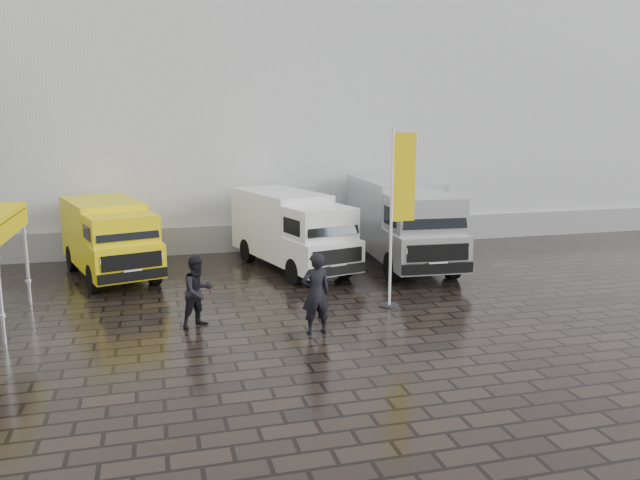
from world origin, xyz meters
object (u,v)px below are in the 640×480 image
object	(u,v)px
van_white	(292,232)
wheelie_bin	(434,230)
van_silver	(401,224)
person_front	(316,293)
van_yellow	(110,240)
flagpole	(398,208)
person_tent	(198,292)

from	to	relation	value
van_white	wheelie_bin	bearing A→B (deg)	8.97
van_silver	person_front	bearing A→B (deg)	-123.58
van_yellow	van_white	distance (m)	5.67
van_yellow	flagpole	bearing A→B (deg)	-51.31
wheelie_bin	person_tent	size ratio (longest dim) A/B	0.66
van_silver	wheelie_bin	xyz separation A→B (m)	(2.70, 3.13, -0.85)
van_yellow	person_tent	xyz separation A→B (m)	(2.28, -5.51, -0.32)
person_front	person_tent	xyz separation A→B (m)	(-2.54, 1.18, -0.09)
van_yellow	flagpole	size ratio (longest dim) A/B	1.08
person_tent	person_front	bearing A→B (deg)	-56.67
van_yellow	person_tent	world-z (taller)	van_yellow
van_yellow	flagpole	xyz separation A→B (m)	(7.39, -5.15, 1.42)
van_white	van_silver	xyz separation A→B (m)	(3.64, -0.36, 0.17)
wheelie_bin	person_front	world-z (taller)	person_front
van_yellow	van_silver	world-z (taller)	van_silver
van_silver	flagpole	size ratio (longest dim) A/B	1.39
van_yellow	van_silver	bearing A→B (deg)	-21.41
person_tent	flagpole	bearing A→B (deg)	-27.69
van_white	flagpole	distance (m)	5.20
van_yellow	van_white	size ratio (longest dim) A/B	0.89
person_front	flagpole	bearing A→B (deg)	-153.49
wheelie_bin	person_front	bearing A→B (deg)	-119.99
van_white	person_front	distance (m)	6.31
person_front	van_silver	bearing A→B (deg)	-131.65
van_white	person_tent	bearing A→B (deg)	-138.24
van_silver	flagpole	bearing A→B (deg)	-109.95
flagpole	person_tent	distance (m)	5.42
wheelie_bin	person_tent	distance (m)	12.49
wheelie_bin	person_front	distance (m)	11.53
person_front	van_white	bearing A→B (deg)	-102.00
flagpole	person_front	size ratio (longest dim) A/B	2.49
van_silver	person_tent	distance (m)	8.46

